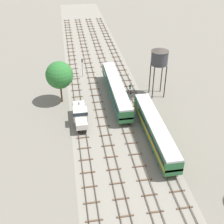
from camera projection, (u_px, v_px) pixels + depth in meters
name	position (u px, v px, depth m)	size (l,w,h in m)	color
ground_plane	(107.00, 100.00, 65.41)	(480.00, 480.00, 0.00)	slate
ballast_bed	(107.00, 100.00, 65.41)	(16.62, 176.00, 0.01)	gray
track_far_left	(78.00, 100.00, 65.29)	(2.40, 126.00, 0.29)	#47382D
track_left	(97.00, 98.00, 65.87)	(2.40, 126.00, 0.29)	#47382D
track_centre_left	(115.00, 97.00, 66.45)	(2.40, 126.00, 0.29)	#47382D
track_centre	(134.00, 95.00, 67.03)	(2.40, 126.00, 0.29)	#47382D
diesel_railcar_centre_nearest	(155.00, 129.00, 52.14)	(2.96, 20.50, 3.80)	#286638
shunter_loco_far_left_near	(80.00, 114.00, 57.12)	(2.74, 8.46, 3.10)	beige
passenger_coach_centre_left_mid	(116.00, 89.00, 64.38)	(2.96, 22.00, 3.80)	#286638
water_tower	(160.00, 57.00, 62.54)	(3.77, 3.77, 10.99)	#2D2826
signal_post_nearest	(130.00, 97.00, 60.55)	(0.28, 0.47, 4.73)	gray
signal_post_near	(82.00, 65.00, 73.42)	(0.28, 0.47, 4.89)	gray
signal_post_mid	(130.00, 93.00, 60.77)	(0.28, 0.47, 5.68)	gray
lineside_tree_0	(59.00, 75.00, 61.44)	(5.73, 5.73, 9.31)	#4C331E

